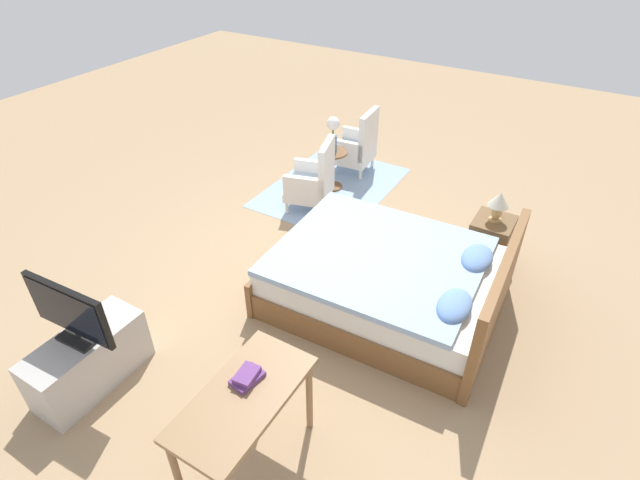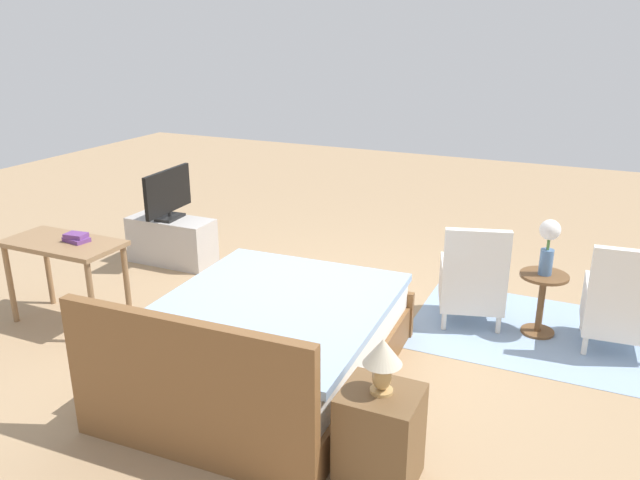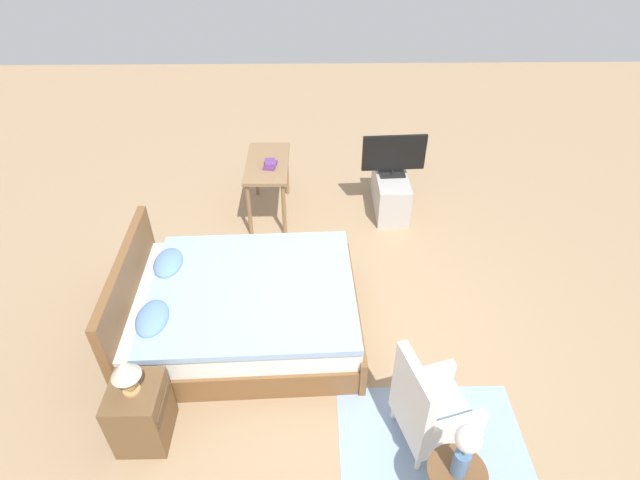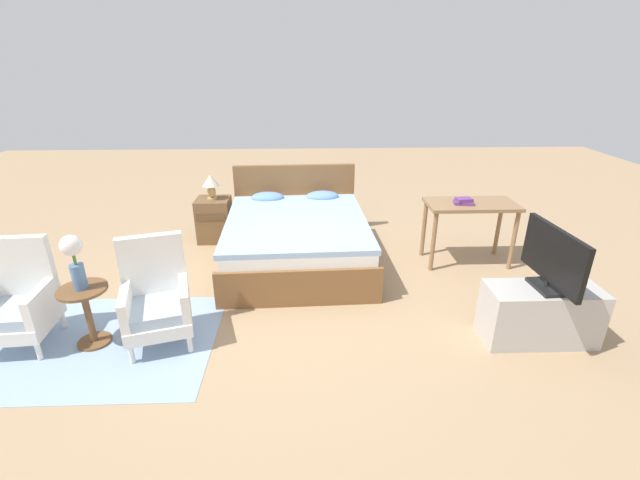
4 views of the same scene
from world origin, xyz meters
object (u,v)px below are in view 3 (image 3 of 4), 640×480
object	(u,v)px
table_lamp	(125,372)
tv_stand	(390,191)
armchair_by_window_right	(430,409)
book_stack	(270,164)
vanity_desk	(268,170)
nightstand	(141,413)
flower_vase	(466,448)
bed	(241,308)
tv_flatscreen	(394,155)

from	to	relation	value
table_lamp	tv_stand	world-z (taller)	table_lamp
tv_stand	table_lamp	bearing A→B (deg)	143.91
armchair_by_window_right	book_stack	world-z (taller)	armchair_by_window_right
vanity_desk	book_stack	world-z (taller)	book_stack
nightstand	flower_vase	bearing A→B (deg)	-105.45
vanity_desk	book_stack	size ratio (longest dim) A/B	4.41
nightstand	book_stack	distance (m)	3.22
bed	book_stack	distance (m)	2.01
armchair_by_window_right	flower_vase	world-z (taller)	flower_vase
tv_stand	bed	bearing A→B (deg)	141.22
bed	tv_stand	distance (m)	2.75
vanity_desk	armchair_by_window_right	bearing A→B (deg)	-155.92
table_lamp	nightstand	bearing A→B (deg)	-90.00
tv_stand	book_stack	size ratio (longest dim) A/B	4.07
armchair_by_window_right	table_lamp	xyz separation A→B (m)	(0.06, 2.25, 0.42)
flower_vase	tv_stand	world-z (taller)	flower_vase
nightstand	bed	bearing A→B (deg)	-30.38
tv_flatscreen	tv_stand	bearing A→B (deg)	-176.61
table_lamp	bed	bearing A→B (deg)	-30.40
armchair_by_window_right	tv_stand	distance (m)	3.33
armchair_by_window_right	table_lamp	world-z (taller)	armchair_by_window_right
armchair_by_window_right	table_lamp	size ratio (longest dim) A/B	2.79
tv_stand	vanity_desk	bearing A→B (deg)	93.38
nightstand	book_stack	world-z (taller)	book_stack
flower_vase	table_lamp	size ratio (longest dim) A/B	1.45
book_stack	bed	bearing A→B (deg)	174.28
bed	book_stack	xyz separation A→B (m)	(1.94, -0.19, 0.50)
flower_vase	nightstand	xyz separation A→B (m)	(0.64, 2.30, -0.54)
bed	tv_flatscreen	distance (m)	2.80
nightstand	tv_flatscreen	bearing A→B (deg)	-36.06
nightstand	tv_flatscreen	world-z (taller)	tv_flatscreen
vanity_desk	book_stack	xyz separation A→B (m)	(-0.12, -0.05, 0.15)
tv_stand	book_stack	distance (m)	1.64
flower_vase	book_stack	bearing A→B (deg)	21.41
flower_vase	bed	bearing A→B (deg)	43.00
armchair_by_window_right	flower_vase	bearing A→B (deg)	-174.93
bed	armchair_by_window_right	world-z (taller)	bed
armchair_by_window_right	nightstand	xyz separation A→B (m)	(0.06, 2.25, -0.09)
tv_stand	tv_flatscreen	xyz separation A→B (m)	(0.00, 0.00, 0.54)
bed	tv_flatscreen	bearing A→B (deg)	-38.75
table_lamp	tv_flatscreen	world-z (taller)	tv_flatscreen
armchair_by_window_right	tv_stand	world-z (taller)	armchair_by_window_right
table_lamp	book_stack	world-z (taller)	table_lamp
flower_vase	table_lamp	distance (m)	2.39
bed	tv_flatscreen	size ratio (longest dim) A/B	2.77
flower_vase	book_stack	xyz separation A→B (m)	(3.70, 1.45, -0.04)
tv_stand	book_stack	bearing A→B (deg)	97.78
armchair_by_window_right	vanity_desk	bearing A→B (deg)	24.08
book_stack	nightstand	bearing A→B (deg)	164.42
flower_vase	nightstand	bearing A→B (deg)	74.55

